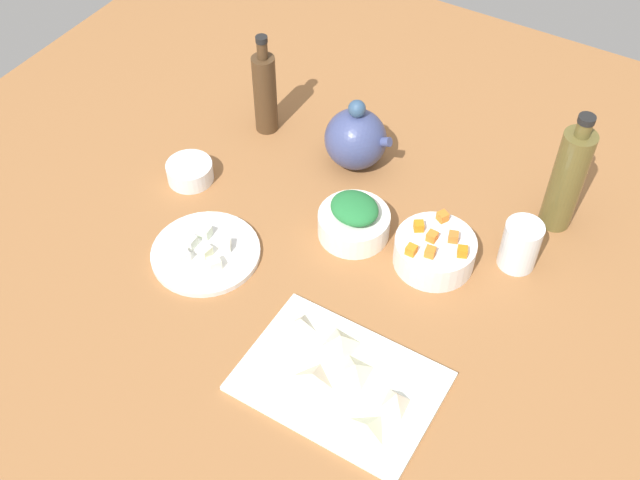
{
  "coord_description": "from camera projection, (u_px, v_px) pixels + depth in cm",
  "views": [
    {
      "loc": [
        49.2,
        -82.64,
        115.22
      ],
      "look_at": [
        0.0,
        0.0,
        8.0
      ],
      "focal_mm": 43.46,
      "sensor_mm": 36.0,
      "label": 1
    }
  ],
  "objects": [
    {
      "name": "tabletop",
      "position": [
        320.0,
        263.0,
        1.49
      ],
      "size": [
        190.0,
        190.0,
        3.0
      ],
      "primitive_type": "cube",
      "color": "#966237",
      "rests_on": "ground"
    },
    {
      "name": "carrot_cube_3",
      "position": [
        453.0,
        237.0,
        1.42
      ],
      "size": [
        2.3,
        2.3,
        1.8
      ],
      "primitive_type": "cube",
      "rotation": [
        0.0,
        0.0,
        0.35
      ],
      "color": "orange",
      "rests_on": "bowl_carrots"
    },
    {
      "name": "carrot_cube_4",
      "position": [
        411.0,
        250.0,
        1.4
      ],
      "size": [
        1.83,
        1.83,
        1.8
      ],
      "primitive_type": "cube",
      "rotation": [
        0.0,
        0.0,
        3.13
      ],
      "color": "orange",
      "rests_on": "bowl_carrots"
    },
    {
      "name": "bottle_1",
      "position": [
        265.0,
        92.0,
        1.66
      ],
      "size": [
        5.02,
        5.02,
        23.64
      ],
      "color": "#48311D",
      "rests_on": "tabletop"
    },
    {
      "name": "dumpling_5",
      "position": [
        340.0,
        341.0,
        1.32
      ],
      "size": [
        7.64,
        7.66,
        3.06
      ],
      "primitive_type": "pyramid",
      "rotation": [
        0.0,
        0.0,
        5.4
      ],
      "color": "beige",
      "rests_on": "cutting_board"
    },
    {
      "name": "tofu_cube_5",
      "position": [
        214.0,
        263.0,
        1.44
      ],
      "size": [
        3.05,
        3.05,
        2.2
      ],
      "primitive_type": "cube",
      "rotation": [
        0.0,
        0.0,
        2.55
      ],
      "color": "#F6F4CA",
      "rests_on": "plate_tofu"
    },
    {
      "name": "plate_tofu",
      "position": [
        206.0,
        253.0,
        1.48
      ],
      "size": [
        20.9,
        20.9,
        1.2
      ],
      "primitive_type": "cylinder",
      "color": "white",
      "rests_on": "tabletop"
    },
    {
      "name": "tofu_cube_1",
      "position": [
        205.0,
        251.0,
        1.46
      ],
      "size": [
        2.5,
        2.5,
        2.2
      ],
      "primitive_type": "cube",
      "rotation": [
        0.0,
        0.0,
        1.42
      ],
      "color": "#F0F4CA",
      "rests_on": "plate_tofu"
    },
    {
      "name": "carrot_cube_0",
      "position": [
        443.0,
        217.0,
        1.46
      ],
      "size": [
        2.45,
        2.45,
        1.8
      ],
      "primitive_type": "cube",
      "rotation": [
        0.0,
        0.0,
        1.05
      ],
      "color": "orange",
      "rests_on": "bowl_carrots"
    },
    {
      "name": "cutting_board",
      "position": [
        340.0,
        381.0,
        1.29
      ],
      "size": [
        32.74,
        22.99,
        1.0
      ],
      "primitive_type": "cube",
      "rotation": [
        0.0,
        0.0,
        -0.01
      ],
      "color": "white",
      "rests_on": "tabletop"
    },
    {
      "name": "dumpling_3",
      "position": [
        301.0,
        324.0,
        1.34
      ],
      "size": [
        5.3,
        5.69,
        3.08
      ],
      "primitive_type": "pyramid",
      "rotation": [
        0.0,
        0.0,
        5.03
      ],
      "color": "beige",
      "rests_on": "cutting_board"
    },
    {
      "name": "carrot_cube_1",
      "position": [
        419.0,
        226.0,
        1.44
      ],
      "size": [
        2.49,
        2.49,
        1.8
      ],
      "primitive_type": "cube",
      "rotation": [
        0.0,
        0.0,
        2.14
      ],
      "color": "orange",
      "rests_on": "bowl_carrots"
    },
    {
      "name": "tofu_cube_2",
      "position": [
        225.0,
        245.0,
        1.47
      ],
      "size": [
        3.0,
        3.0,
        2.2
      ],
      "primitive_type": "cube",
      "rotation": [
        0.0,
        0.0,
        0.51
      ],
      "color": "silver",
      "rests_on": "plate_tofu"
    },
    {
      "name": "tofu_cube_0",
      "position": [
        205.0,
        232.0,
        1.49
      ],
      "size": [
        2.4,
        2.4,
        2.2
      ],
      "primitive_type": "cube",
      "rotation": [
        0.0,
        0.0,
        1.67
      ],
      "color": "white",
      "rests_on": "plate_tofu"
    },
    {
      "name": "teapot",
      "position": [
        356.0,
        138.0,
        1.61
      ],
      "size": [
        14.78,
        12.83,
        16.25
      ],
      "color": "#3E487A",
      "rests_on": "tabletop"
    },
    {
      "name": "tofu_cube_4",
      "position": [
        190.0,
        242.0,
        1.47
      ],
      "size": [
        2.29,
        2.29,
        2.2
      ],
      "primitive_type": "cube",
      "rotation": [
        0.0,
        0.0,
        1.61
      ],
      "color": "white",
      "rests_on": "plate_tofu"
    },
    {
      "name": "dumpling_1",
      "position": [
        355.0,
        368.0,
        1.29
      ],
      "size": [
        7.22,
        7.21,
        2.31
      ],
      "primitive_type": "pyramid",
      "rotation": [
        0.0,
        0.0,
        2.38
      ],
      "color": "beige",
      "rests_on": "cutting_board"
    },
    {
      "name": "bowl_small_side",
      "position": [
        190.0,
        172.0,
        1.61
      ],
      "size": [
        9.62,
        9.62,
        4.07
      ],
      "primitive_type": "cylinder",
      "color": "white",
      "rests_on": "tabletop"
    },
    {
      "name": "tofu_cube_3",
      "position": [
        183.0,
        256.0,
        1.45
      ],
      "size": [
        2.85,
        2.85,
        2.2
      ],
      "primitive_type": "cube",
      "rotation": [
        0.0,
        0.0,
        2.77
      ],
      "color": "white",
      "rests_on": "plate_tofu"
    },
    {
      "name": "carrot_cube_5",
      "position": [
        432.0,
        236.0,
        1.42
      ],
      "size": [
        1.86,
        1.86,
        1.8
      ],
      "primitive_type": "cube",
      "rotation": [
        0.0,
        0.0,
        1.54
      ],
      "color": "orange",
      "rests_on": "bowl_carrots"
    },
    {
      "name": "dumpling_0",
      "position": [
        312.0,
        378.0,
        1.27
      ],
      "size": [
        6.21,
        6.47,
        2.75
      ],
      "primitive_type": "pyramid",
      "rotation": [
        0.0,
        0.0,
        1.75
      ],
      "color": "beige",
      "rests_on": "cutting_board"
    },
    {
      "name": "bowl_carrots",
      "position": [
        434.0,
        252.0,
        1.45
      ],
      "size": [
        15.28,
        15.28,
        5.8
      ],
      "primitive_type": "cylinder",
      "color": "white",
      "rests_on": "tabletop"
    },
    {
      "name": "dumpling_4",
      "position": [
        366.0,
        428.0,
        1.21
      ],
      "size": [
        6.07,
        6.48,
        2.37
      ],
      "primitive_type": "pyramid",
      "rotation": [
        0.0,
        0.0,
        1.35
      ],
      "color": "beige",
      "rests_on": "cutting_board"
    },
    {
      "name": "chopped_greens_mound",
      "position": [
        355.0,
        208.0,
        1.47
      ],
      "size": [
        11.81,
        11.0,
        3.71
      ],
      "primitive_type": "ellipsoid",
      "rotation": [
        0.0,
        0.0,
        2.85
      ],
      "color": "#247337",
      "rests_on": "bowl_greens"
    },
    {
      "name": "drinking_glass_0",
      "position": [
        520.0,
        245.0,
        1.43
      ],
      "size": [
        7.16,
        7.16,
        9.99
      ],
      "primitive_type": "cylinder",
      "color": "white",
      "rests_on": "tabletop"
    },
    {
      "name": "carrot_cube_6",
      "position": [
        462.0,
        252.0,
        1.4
      ],
      "size": [
        2.35,
        2.35,
        1.8
      ],
      "primitive_type": "cube",
      "rotation": [
        0.0,
        0.0,
        1.96
      ],
      "color": "orange",
      "rests_on": "bowl_carrots"
    },
    {
      "name": "bottle_0",
      "position": [
        567.0,
        179.0,
        1.45
      ],
      "size": [
        6.26,
        6.26,
        26.52
      ],
      "color": "brown",
      "rests_on": "tabletop"
    },
    {
      "name": "dumpling_2",
      "position": [
        396.0,
        399.0,
        1.24
      ],
      "size": [
        5.69,
        5.68,
        3.16
      ],
      "primitive_type": "pyramid",
      "rotation": [
        0.0,
        0.0,
        5.52
      ],
      "color": "beige",
      "rests_on": "cutting_board"
    },
    {
      "name": "carrot_cube_2",
      "position": [
        430.0,
        252.0,
        1.4
      ],
      "size": [
        2.06,
        2.06,
        1.8
      ],
      "primitive_type": "cube",
      "rotation": [
        0.0,
        0.0,
        0.15
      ],
      "color": "orange",
      "rests_on": "bowl_carrots"
    },
    {
      "name": "bowl_greens",
      "position": [
        354.0,
        224.0,
        1.5
      ],
      "size": [
        14.01,
        14.01,
        5.15
      ],
      "primitive_type": "cylinder",
      "color": "white",
      "rests_on": "tabletop"
    }
  ]
}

